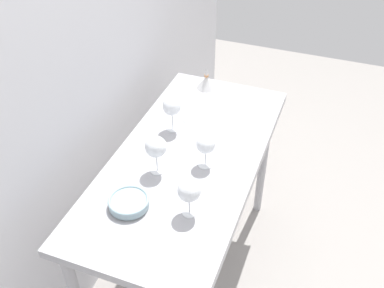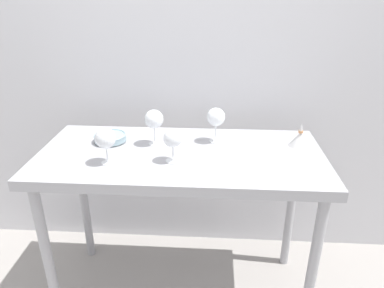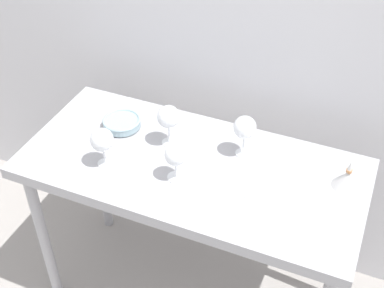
{
  "view_description": "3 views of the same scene",
  "coord_description": "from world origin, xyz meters",
  "px_view_note": "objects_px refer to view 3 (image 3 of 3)",
  "views": [
    {
      "loc": [
        -1.46,
        -0.58,
        2.24
      ],
      "look_at": [
        0.01,
        -0.02,
        0.97
      ],
      "focal_mm": 41.68,
      "sensor_mm": 36.0,
      "label": 1
    },
    {
      "loc": [
        0.15,
        -1.56,
        1.65
      ],
      "look_at": [
        0.06,
        0.0,
        0.94
      ],
      "focal_mm": 32.94,
      "sensor_mm": 36.0,
      "label": 2
    },
    {
      "loc": [
        0.62,
        -1.47,
        2.31
      ],
      "look_at": [
        -0.01,
        0.03,
        0.97
      ],
      "focal_mm": 49.09,
      "sensor_mm": 36.0,
      "label": 3
    }
  ],
  "objects_px": {
    "wine_glass_far_right": "(245,128)",
    "wine_glass_far_left": "(168,117)",
    "wine_glass_near_center": "(175,156)",
    "wine_glass_near_left": "(102,140)",
    "tasting_sheet_upper": "(266,180)",
    "decanter_funnel": "(347,179)",
    "tasting_bowl": "(122,123)"
  },
  "relations": [
    {
      "from": "wine_glass_far_right",
      "to": "wine_glass_far_left",
      "type": "height_order",
      "value": "wine_glass_far_left"
    },
    {
      "from": "wine_glass_near_center",
      "to": "wine_glass_near_left",
      "type": "bearing_deg",
      "value": -172.98
    },
    {
      "from": "tasting_sheet_upper",
      "to": "wine_glass_near_left",
      "type": "bearing_deg",
      "value": -134.12
    },
    {
      "from": "tasting_sheet_upper",
      "to": "decanter_funnel",
      "type": "height_order",
      "value": "decanter_funnel"
    },
    {
      "from": "tasting_sheet_upper",
      "to": "tasting_bowl",
      "type": "distance_m",
      "value": 0.69
    },
    {
      "from": "wine_glass_far_left",
      "to": "decanter_funnel",
      "type": "relative_size",
      "value": 1.47
    },
    {
      "from": "wine_glass_near_left",
      "to": "tasting_bowl",
      "type": "bearing_deg",
      "value": 102.67
    },
    {
      "from": "wine_glass_far_right",
      "to": "tasting_sheet_upper",
      "type": "relative_size",
      "value": 0.71
    },
    {
      "from": "wine_glass_near_center",
      "to": "decanter_funnel",
      "type": "relative_size",
      "value": 1.27
    },
    {
      "from": "wine_glass_far_left",
      "to": "wine_glass_near_center",
      "type": "bearing_deg",
      "value": -58.31
    },
    {
      "from": "wine_glass_near_center",
      "to": "decanter_funnel",
      "type": "bearing_deg",
      "value": 18.86
    },
    {
      "from": "tasting_bowl",
      "to": "wine_glass_near_center",
      "type": "bearing_deg",
      "value": -30.2
    },
    {
      "from": "wine_glass_far_left",
      "to": "wine_glass_far_right",
      "type": "bearing_deg",
      "value": 9.83
    },
    {
      "from": "decanter_funnel",
      "to": "tasting_bowl",
      "type": "bearing_deg",
      "value": -179.6
    },
    {
      "from": "wine_glass_near_center",
      "to": "wine_glass_far_right",
      "type": "bearing_deg",
      "value": 50.91
    },
    {
      "from": "wine_glass_far_right",
      "to": "wine_glass_far_left",
      "type": "distance_m",
      "value": 0.32
    },
    {
      "from": "wine_glass_far_left",
      "to": "tasting_sheet_upper",
      "type": "bearing_deg",
      "value": -8.09
    },
    {
      "from": "wine_glass_far_right",
      "to": "tasting_sheet_upper",
      "type": "xyz_separation_m",
      "value": [
        0.14,
        -0.12,
        -0.13
      ]
    },
    {
      "from": "wine_glass_near_center",
      "to": "tasting_bowl",
      "type": "bearing_deg",
      "value": 149.8
    },
    {
      "from": "wine_glass_far_right",
      "to": "tasting_bowl",
      "type": "xyz_separation_m",
      "value": [
        -0.55,
        -0.03,
        -0.11
      ]
    },
    {
      "from": "wine_glass_far_right",
      "to": "wine_glass_far_left",
      "type": "xyz_separation_m",
      "value": [
        -0.31,
        -0.05,
        0.0
      ]
    },
    {
      "from": "wine_glass_near_left",
      "to": "wine_glass_far_left",
      "type": "distance_m",
      "value": 0.29
    },
    {
      "from": "wine_glass_near_center",
      "to": "decanter_funnel",
      "type": "distance_m",
      "value": 0.66
    },
    {
      "from": "wine_glass_far_left",
      "to": "decanter_funnel",
      "type": "bearing_deg",
      "value": 2.03
    },
    {
      "from": "wine_glass_near_left",
      "to": "decanter_funnel",
      "type": "xyz_separation_m",
      "value": [
        0.92,
        0.25,
        -0.08
      ]
    },
    {
      "from": "wine_glass_near_center",
      "to": "wine_glass_far_left",
      "type": "bearing_deg",
      "value": 121.69
    },
    {
      "from": "wine_glass_far_right",
      "to": "wine_glass_near_center",
      "type": "distance_m",
      "value": 0.31
    },
    {
      "from": "tasting_bowl",
      "to": "tasting_sheet_upper",
      "type": "bearing_deg",
      "value": -6.89
    },
    {
      "from": "wine_glass_near_center",
      "to": "wine_glass_far_left",
      "type": "xyz_separation_m",
      "value": [
        -0.12,
        0.19,
        0.02
      ]
    },
    {
      "from": "wine_glass_near_left",
      "to": "wine_glass_far_right",
      "type": "relative_size",
      "value": 0.93
    },
    {
      "from": "wine_glass_far_left",
      "to": "tasting_bowl",
      "type": "xyz_separation_m",
      "value": [
        -0.24,
        0.02,
        -0.11
      ]
    },
    {
      "from": "wine_glass_near_left",
      "to": "wine_glass_near_center",
      "type": "height_order",
      "value": "wine_glass_near_left"
    }
  ]
}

